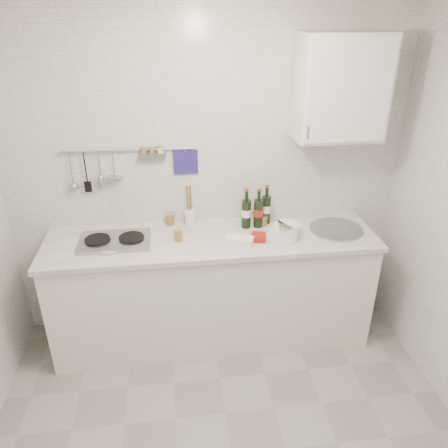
% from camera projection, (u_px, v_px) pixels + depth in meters
% --- Properties ---
extents(back_wall, '(3.00, 0.02, 2.50)m').
position_uv_depth(back_wall, '(207.00, 181.00, 3.33)').
color(back_wall, silver).
rests_on(back_wall, floor).
extents(counter, '(2.44, 0.64, 0.96)m').
position_uv_depth(counter, '(213.00, 291.00, 3.43)').
color(counter, silver).
rests_on(counter, floor).
extents(wall_rail, '(0.98, 0.09, 0.34)m').
position_uv_depth(wall_rail, '(125.00, 163.00, 3.15)').
color(wall_rail, '#93969B').
rests_on(wall_rail, back_wall).
extents(wall_cabinet, '(0.60, 0.38, 0.70)m').
position_uv_depth(wall_cabinet, '(340.00, 87.00, 2.96)').
color(wall_cabinet, silver).
rests_on(wall_cabinet, back_wall).
extents(plate_stack_hob, '(0.28, 0.28, 0.03)m').
position_uv_depth(plate_stack_hob, '(110.00, 244.00, 3.09)').
color(plate_stack_hob, '#4C67AC').
rests_on(plate_stack_hob, counter).
extents(plate_stack_sink, '(0.25, 0.23, 0.11)m').
position_uv_depth(plate_stack_sink, '(285.00, 232.00, 3.18)').
color(plate_stack_sink, white).
rests_on(plate_stack_sink, counter).
extents(wine_bottles, '(0.24, 0.13, 0.31)m').
position_uv_depth(wine_bottles, '(257.00, 207.00, 3.32)').
color(wine_bottles, black).
rests_on(wine_bottles, counter).
extents(butter_dish, '(0.22, 0.16, 0.06)m').
position_uv_depth(butter_dish, '(240.00, 241.00, 3.10)').
color(butter_dish, white).
rests_on(butter_dish, counter).
extents(strawberry_punnet, '(0.13, 0.13, 0.04)m').
position_uv_depth(strawberry_punnet, '(258.00, 237.00, 3.17)').
color(strawberry_punnet, '#A82A12').
rests_on(strawberry_punnet, counter).
extents(utensil_crock, '(0.08, 0.08, 0.33)m').
position_uv_depth(utensil_crock, '(190.00, 215.00, 3.37)').
color(utensil_crock, white).
rests_on(utensil_crock, counter).
extents(jar_a, '(0.07, 0.07, 0.10)m').
position_uv_depth(jar_a, '(170.00, 219.00, 3.38)').
color(jar_a, olive).
rests_on(jar_a, counter).
extents(jar_b, '(0.06, 0.06, 0.07)m').
position_uv_depth(jar_b, '(263.00, 215.00, 3.46)').
color(jar_b, olive).
rests_on(jar_b, counter).
extents(jar_c, '(0.06, 0.06, 0.07)m').
position_uv_depth(jar_c, '(263.00, 221.00, 3.37)').
color(jar_c, olive).
rests_on(jar_c, counter).
extents(jar_d, '(0.06, 0.06, 0.10)m').
position_uv_depth(jar_d, '(179.00, 234.00, 3.15)').
color(jar_d, olive).
rests_on(jar_d, counter).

